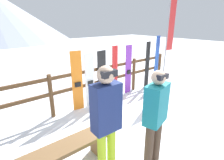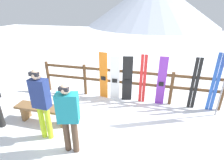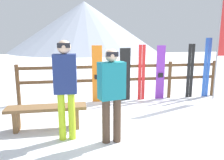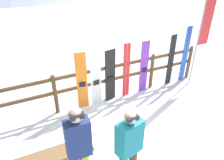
# 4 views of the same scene
# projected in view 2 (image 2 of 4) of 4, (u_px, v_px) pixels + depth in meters

# --- Properties ---
(ground_plane) EXTENTS (40.00, 40.00, 0.00)m
(ground_plane) POSITION_uv_depth(u_px,v_px,m) (112.00, 138.00, 4.12)
(ground_plane) COLOR white
(mountain_backdrop) EXTENTS (18.00, 18.00, 6.00)m
(mountain_backdrop) POSITION_uv_depth(u_px,v_px,m) (153.00, 3.00, 24.16)
(mountain_backdrop) COLOR #B2BCD1
(mountain_backdrop) RESTS_ON ground
(fence) EXTENTS (5.69, 0.10, 1.07)m
(fence) POSITION_uv_depth(u_px,v_px,m) (126.00, 81.00, 5.54)
(fence) COLOR brown
(fence) RESTS_ON ground
(bench) EXTENTS (1.51, 0.36, 0.46)m
(bench) POSITION_uv_depth(u_px,v_px,m) (44.00, 110.00, 4.54)
(bench) COLOR brown
(bench) RESTS_ON ground
(person_teal) EXTENTS (0.46, 0.33, 1.58)m
(person_teal) POSITION_uv_depth(u_px,v_px,m) (68.00, 114.00, 3.41)
(person_teal) COLOR #4C3828
(person_teal) RESTS_ON ground
(person_navy) EXTENTS (0.38, 0.22, 1.71)m
(person_navy) POSITION_uv_depth(u_px,v_px,m) (41.00, 99.00, 3.73)
(person_navy) COLOR #B7D826
(person_navy) RESTS_ON ground
(snowboard_orange) EXTENTS (0.28, 0.09, 1.54)m
(snowboard_orange) POSITION_uv_depth(u_px,v_px,m) (103.00, 76.00, 5.60)
(snowboard_orange) COLOR orange
(snowboard_orange) RESTS_ON ground
(snowboard_white) EXTENTS (0.29, 0.08, 1.45)m
(snowboard_white) POSITION_uv_depth(u_px,v_px,m) (115.00, 78.00, 5.54)
(snowboard_white) COLOR white
(snowboard_white) RESTS_ON ground
(snowboard_black_stripe) EXTENTS (0.31, 0.09, 1.47)m
(snowboard_black_stripe) POSITION_uv_depth(u_px,v_px,m) (127.00, 79.00, 5.45)
(snowboard_black_stripe) COLOR black
(snowboard_black_stripe) RESTS_ON ground
(ski_pair_red) EXTENTS (0.20, 0.02, 1.56)m
(ski_pair_red) POSITION_uv_depth(u_px,v_px,m) (143.00, 79.00, 5.33)
(ski_pair_red) COLOR red
(ski_pair_red) RESTS_ON ground
(snowboard_purple) EXTENTS (0.25, 0.06, 1.53)m
(snowboard_purple) POSITION_uv_depth(u_px,v_px,m) (161.00, 82.00, 5.21)
(snowboard_purple) COLOR purple
(snowboard_purple) RESTS_ON ground
(ski_pair_black) EXTENTS (0.20, 0.02, 1.57)m
(ski_pair_black) POSITION_uv_depth(u_px,v_px,m) (195.00, 84.00, 5.00)
(ski_pair_black) COLOR black
(ski_pair_black) RESTS_ON ground
(ski_pair_blue) EXTENTS (0.20, 0.02, 1.74)m
(ski_pair_blue) POSITION_uv_depth(u_px,v_px,m) (215.00, 83.00, 4.86)
(ski_pair_blue) COLOR blue
(ski_pair_blue) RESTS_ON ground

